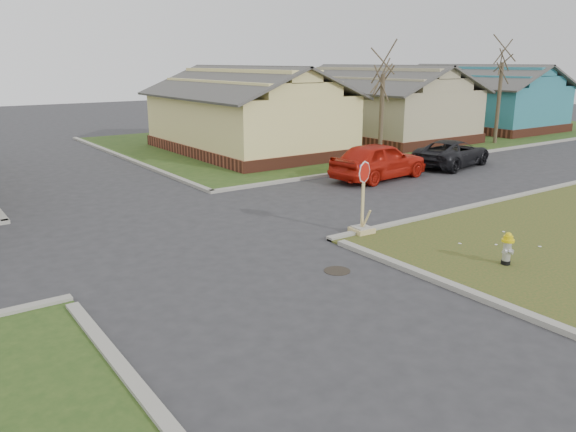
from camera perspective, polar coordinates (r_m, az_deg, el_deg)
ground at (r=12.81m, az=-4.06°, el=-6.98°), size 120.00×120.00×0.00m
verge_far_right at (r=40.07m, az=9.70°, el=8.30°), size 37.00×19.00×0.05m
curbs at (r=17.05m, az=-12.83°, el=-1.57°), size 80.00×40.00×0.12m
manhole at (r=13.63m, az=5.01°, el=-5.56°), size 0.64×0.64×0.01m
side_house_yellow at (r=31.25m, az=-4.21°, el=10.50°), size 7.60×11.60×4.70m
side_house_tan at (r=37.40m, az=9.28°, el=11.16°), size 7.60×11.60×4.70m
side_house_teal at (r=44.94m, az=18.63°, el=11.26°), size 7.60×11.60×4.70m
tree_mid_right at (r=28.73m, az=9.45°, el=9.82°), size 0.22×0.22×4.20m
tree_far_right at (r=36.58m, az=20.59°, el=10.68°), size 0.22×0.22×4.76m
fire_hydrant at (r=14.74m, az=21.38°, el=-2.93°), size 0.31×0.31×0.82m
stop_sign at (r=16.40m, az=7.56°, el=-0.14°), size 0.60×0.59×2.12m
red_sedan at (r=24.23m, az=9.22°, el=5.58°), size 4.86×2.33×1.60m
dark_pickup at (r=28.04m, az=16.35°, el=6.15°), size 4.90×2.97×1.27m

